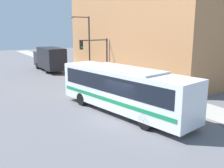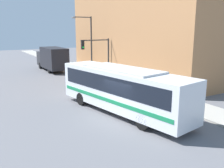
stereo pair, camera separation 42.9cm
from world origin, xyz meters
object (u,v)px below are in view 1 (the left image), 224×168
delivery_truck (49,58)px  parking_meter (121,77)px  fire_hydrant (139,88)px  city_bus (123,87)px  traffic_light_pole (97,52)px  street_lamp (87,40)px  pedestrian_near_corner (105,69)px

delivery_truck → parking_meter: (2.97, -13.18, -0.79)m
fire_hydrant → parking_meter: (0.00, 2.88, 0.47)m
fire_hydrant → city_bus: bearing=-139.3°
traffic_light_pole → city_bus: bearing=-108.7°
delivery_truck → traffic_light_pole: size_ratio=1.67×
street_lamp → pedestrian_near_corner: 4.36m
delivery_truck → traffic_light_pole: 10.41m
parking_meter → pedestrian_near_corner: 4.70m
city_bus → traffic_light_pole: 10.33m
parking_meter → delivery_truck: bearing=102.7°
traffic_light_pole → pedestrian_near_corner: size_ratio=2.53×
fire_hydrant → street_lamp: size_ratio=0.10×
parking_meter → street_lamp: 8.15m
delivery_truck → traffic_light_pole: (1.90, -10.11, 1.55)m
city_bus → parking_meter: bearing=47.0°
parking_meter → city_bus: bearing=-123.3°
city_bus → pedestrian_near_corner: size_ratio=6.15×
delivery_truck → street_lamp: bearing=-63.4°
city_bus → street_lamp: 14.89m
street_lamp → traffic_light_pole: bearing=-102.5°
traffic_light_pole → parking_meter: size_ratio=3.85×
parking_meter → street_lamp: street_lamp is taller
fire_hydrant → street_lamp: bearing=90.5°
traffic_light_pole → parking_meter: bearing=-70.8°
fire_hydrant → traffic_light_pole: (-1.07, 5.95, 2.82)m
city_bus → traffic_light_pole: (3.27, 9.69, 1.48)m
parking_meter → street_lamp: (-0.10, 7.43, 3.35)m
delivery_truck → street_lamp: 6.92m
city_bus → parking_meter: (4.34, 6.62, -0.86)m
city_bus → traffic_light_pole: bearing=61.6°
city_bus → delivery_truck: delivery_truck is taller
parking_meter → pedestrian_near_corner: (0.77, 4.64, 0.11)m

